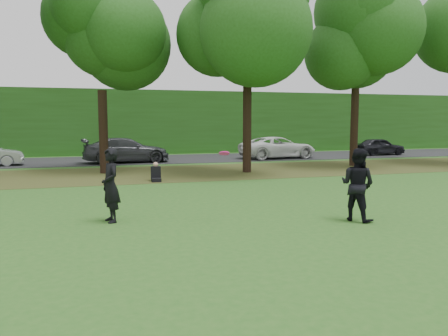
{
  "coord_description": "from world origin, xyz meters",
  "views": [
    {
      "loc": [
        -3.44,
        -8.63,
        2.63
      ],
      "look_at": [
        0.03,
        3.06,
        1.3
      ],
      "focal_mm": 35.0,
      "sensor_mm": 36.0,
      "label": 1
    }
  ],
  "objects_px": {
    "seated_person": "(156,174)",
    "player_right": "(357,185)",
    "player_left": "(111,185)",
    "frisbee": "(224,153)"
  },
  "relations": [
    {
      "from": "seated_person",
      "to": "player_right",
      "type": "bearing_deg",
      "value": -61.94
    },
    {
      "from": "player_left",
      "to": "seated_person",
      "type": "distance_m",
      "value": 7.74
    },
    {
      "from": "player_left",
      "to": "frisbee",
      "type": "distance_m",
      "value": 3.05
    },
    {
      "from": "player_right",
      "to": "frisbee",
      "type": "distance_m",
      "value": 3.6
    },
    {
      "from": "player_right",
      "to": "frisbee",
      "type": "xyz_separation_m",
      "value": [
        -3.4,
        0.83,
        0.84
      ]
    },
    {
      "from": "player_right",
      "to": "seated_person",
      "type": "xyz_separation_m",
      "value": [
        -4.06,
        9.06,
        -0.64
      ]
    },
    {
      "from": "player_left",
      "to": "player_right",
      "type": "bearing_deg",
      "value": 59.43
    },
    {
      "from": "player_left",
      "to": "seated_person",
      "type": "bearing_deg",
      "value": 148.15
    },
    {
      "from": "player_left",
      "to": "seated_person",
      "type": "xyz_separation_m",
      "value": [
        2.16,
        7.4,
        -0.65
      ]
    },
    {
      "from": "player_left",
      "to": "frisbee",
      "type": "xyz_separation_m",
      "value": [
        2.82,
        -0.84,
        0.83
      ]
    }
  ]
}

